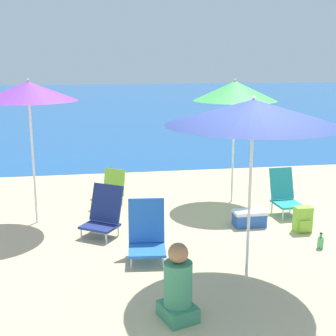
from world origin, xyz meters
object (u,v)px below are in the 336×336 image
Objects in this scene: beach_umbrella_green at (235,91)px; backpack_lime at (303,220)px; beach_chair_blue at (147,234)px; beach_umbrella_purple at (28,91)px; beach_chair_lime at (111,190)px; beach_chair_navy at (104,213)px; water_bottle at (320,242)px; beach_umbrella_navy at (253,112)px; cooler_box at (249,218)px; beach_chair_teal at (284,194)px; person_seated_near at (178,288)px.

beach_umbrella_green reaches higher than backpack_lime.
beach_umbrella_purple is at bearing 139.68° from beach_chair_blue.
beach_chair_lime is 2.43m from beach_chair_blue.
water_bottle is (3.04, -1.06, -0.26)m from beach_chair_navy.
beach_umbrella_navy reaches higher than beach_chair_blue.
beach_umbrella_purple is 3.29× the size of beach_chair_lime.
beach_chair_lime is 1.46m from beach_chair_navy.
beach_umbrella_navy is 0.96× the size of beach_umbrella_purple.
beach_umbrella_purple is at bearing 164.76° from backpack_lime.
beach_umbrella_navy is at bearing -13.04° from beach_chair_navy.
beach_umbrella_green is 3.22× the size of beach_chair_lime.
beach_chair_blue is 2.51m from water_bottle.
cooler_box is (1.79, 0.95, -0.21)m from beach_chair_blue.
beach_umbrella_purple is 4.60m from beach_chair_teal.
water_bottle is (1.37, 0.77, -1.97)m from beach_umbrella_navy.
beach_chair_teal reaches higher than water_bottle.
backpack_lime is at bearing 23.75° from person_seated_near.
beach_umbrella_green is 2.92× the size of beach_chair_teal.
beach_chair_lime is 0.85× the size of person_seated_near.
beach_chair_lime is 0.90× the size of beach_chair_teal.
person_seated_near is (1.77, -3.30, -1.81)m from beach_umbrella_purple.
beach_chair_lime is 2.62m from cooler_box.
backpack_lime is 1.71× the size of water_bottle.
cooler_box is at bearing 69.91° from beach_umbrella_navy.
person_seated_near is at bearing -49.35° from beach_chair_lime.
beach_chair_teal is 3.91m from person_seated_near.
beach_chair_lime is 3.44m from backpack_lime.
beach_chair_teal is 2.96m from beach_chair_blue.
beach_umbrella_navy is 2.74m from cooler_box.
beach_chair_lime reaches higher than cooler_box.
water_bottle is (2.49, -0.11, -0.25)m from beach_chair_blue.
backpack_lime is (4.17, -1.14, -1.96)m from beach_umbrella_purple.
beach_umbrella_navy is at bearing -31.93° from beach_chair_lime.
beach_chair_blue is 1.53× the size of cooler_box.
water_bottle is (4.13, -1.80, -2.07)m from beach_umbrella_purple.
beach_umbrella_green reaches higher than beach_chair_lime.
beach_chair_navy reaches higher than water_bottle.
beach_chair_teal is (1.46, 2.32, -1.70)m from beach_umbrella_navy.
backpack_lime is (2.91, -1.84, -0.10)m from beach_chair_lime.
beach_umbrella_purple reaches higher than beach_chair_lime.
beach_chair_lime is (-2.29, 0.09, -1.78)m from beach_umbrella_green.
beach_chair_navy is (-1.68, 1.82, -1.71)m from beach_umbrella_navy.
beach_chair_teal is at bearing 43.28° from beach_chair_navy.
cooler_box is (0.67, 1.83, -1.93)m from beach_umbrella_navy.
beach_chair_teal is at bearing 86.27° from backpack_lime.
backpack_lime is at bearing -70.50° from beach_umbrella_green.
beach_chair_blue is 3.35× the size of water_bottle.
beach_umbrella_purple reaches higher than backpack_lime.
beach_umbrella_green is at bearing 109.50° from backpack_lime.
beach_umbrella_purple reaches higher than beach_chair_navy.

